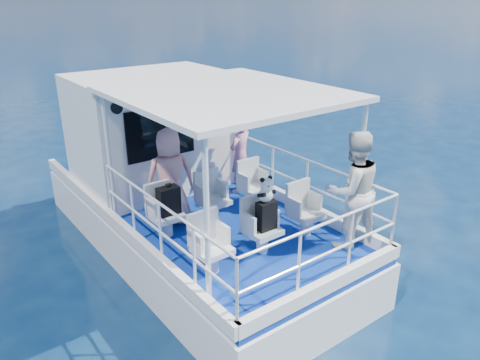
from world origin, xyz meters
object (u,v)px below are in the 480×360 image
Objects in this scene: passenger_port_fwd at (170,177)px; panda at (266,189)px; passenger_stbd_aft at (352,190)px; backpack_center at (266,216)px.

panda is at bearing 130.13° from passenger_port_fwd.
passenger_port_fwd is at bearing -36.45° from passenger_stbd_aft.
backpack_center is (-1.15, 0.59, -0.31)m from passenger_stbd_aft.
backpack_center is at bearing 129.86° from passenger_port_fwd.
passenger_port_fwd is 1.81m from backpack_center.
passenger_port_fwd reaches higher than panda.
passenger_port_fwd is at bearing 111.31° from panda.
panda reaches higher than backpack_center.
passenger_stbd_aft is (1.80, -2.26, 0.09)m from passenger_port_fwd.
passenger_stbd_aft is at bearing -27.06° from backpack_center.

